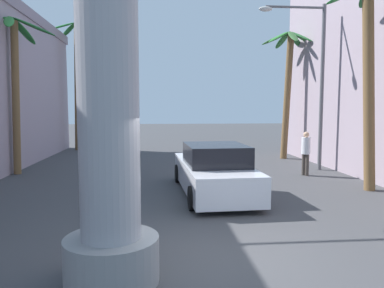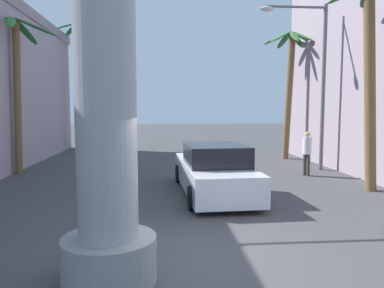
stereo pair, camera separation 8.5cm
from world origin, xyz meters
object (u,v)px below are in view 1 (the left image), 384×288
at_px(palm_tree_far_left, 78,74).
at_px(palm_tree_near_right, 370,60).
at_px(traffic_light_mast, 18,34).
at_px(palm_tree_mid_right, 288,74).
at_px(palm_tree_mid_left, 14,67).
at_px(pedestrian_mid_right, 306,150).
at_px(street_lamp, 312,70).
at_px(car_lead, 214,171).

xyz_separation_m(palm_tree_far_left, palm_tree_near_right, (11.47, -12.70, -0.57)).
distance_m(traffic_light_mast, palm_tree_mid_right, 13.43).
relative_size(palm_tree_mid_left, pedestrian_mid_right, 3.63).
bearing_deg(palm_tree_mid_right, street_lamp, -94.37).
bearing_deg(street_lamp, car_lead, -139.52).
xyz_separation_m(street_lamp, palm_tree_mid_right, (0.27, 3.58, 0.12)).
bearing_deg(palm_tree_mid_left, car_lead, -30.40).
bearing_deg(car_lead, palm_tree_mid_left, 149.60).
height_order(palm_tree_mid_right, pedestrian_mid_right, palm_tree_mid_right).
bearing_deg(palm_tree_near_right, palm_tree_mid_right, 89.43).
bearing_deg(car_lead, palm_tree_near_right, 0.39).
height_order(palm_tree_mid_left, palm_tree_far_left, palm_tree_far_left).
distance_m(traffic_light_mast, car_lead, 6.54).
height_order(traffic_light_mast, palm_tree_far_left, palm_tree_far_left).
distance_m(palm_tree_mid_left, palm_tree_near_right, 12.92).
bearing_deg(car_lead, street_lamp, 40.48).
xyz_separation_m(traffic_light_mast, car_lead, (5.20, 1.17, -3.80)).
xyz_separation_m(traffic_light_mast, palm_tree_mid_right, (10.17, 8.77, -0.17)).
height_order(traffic_light_mast, palm_tree_near_right, palm_tree_near_right).
relative_size(traffic_light_mast, pedestrian_mid_right, 3.76).
xyz_separation_m(car_lead, pedestrian_mid_right, (4.04, 2.78, 0.30)).
distance_m(street_lamp, palm_tree_near_right, 3.99).
bearing_deg(palm_tree_mid_left, palm_tree_far_left, 85.05).
xyz_separation_m(car_lead, palm_tree_far_left, (-6.57, 12.74, 3.98)).
height_order(palm_tree_mid_left, palm_tree_near_right, palm_tree_near_right).
bearing_deg(palm_tree_far_left, palm_tree_mid_right, -24.01).
bearing_deg(palm_tree_near_right, street_lamp, 92.85).
xyz_separation_m(palm_tree_mid_left, pedestrian_mid_right, (11.34, -1.51, -3.22)).
relative_size(street_lamp, palm_tree_mid_right, 1.05).
bearing_deg(palm_tree_far_left, car_lead, -62.73).
bearing_deg(street_lamp, pedestrian_mid_right, -118.05).
height_order(palm_tree_mid_right, palm_tree_near_right, palm_tree_near_right).
relative_size(palm_tree_mid_right, palm_tree_near_right, 0.99).
bearing_deg(palm_tree_mid_right, car_lead, -123.23).
bearing_deg(pedestrian_mid_right, traffic_light_mast, -156.87).
distance_m(street_lamp, palm_tree_far_left, 14.26).
height_order(palm_tree_far_left, palm_tree_near_right, palm_tree_far_left).
height_order(street_lamp, palm_tree_mid_right, street_lamp).
height_order(traffic_light_mast, palm_tree_mid_right, palm_tree_mid_right).
height_order(street_lamp, car_lead, street_lamp).
bearing_deg(traffic_light_mast, palm_tree_far_left, 95.62).
relative_size(street_lamp, car_lead, 1.30).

